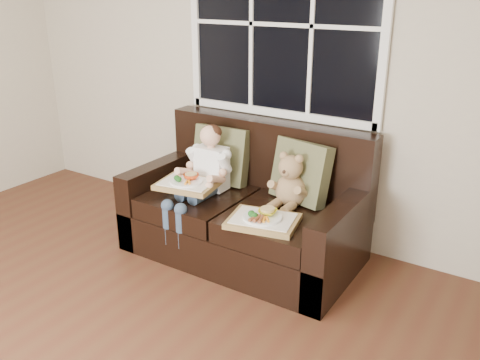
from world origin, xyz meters
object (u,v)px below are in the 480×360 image
Objects in this scene: loveseat at (247,214)px; teddy_bear at (290,184)px; tray_left at (187,183)px; tray_right at (263,220)px; child at (204,171)px.

loveseat is 0.45m from teddy_bear.
tray_left is 0.91× the size of tray_right.
tray_left is (-0.35, -0.27, 0.27)m from loveseat.
tray_left reaches higher than tray_right.
teddy_bear reaches higher than tray_left.
tray_left is at bearing -104.09° from child.
child is 0.69m from tray_right.
teddy_bear is at bearing 77.04° from tray_right.
child is at bearing 66.36° from tray_left.
tray_left is (-0.68, -0.30, -0.04)m from teddy_bear.
loveseat reaches higher than tray_right.
child is at bearing -165.80° from teddy_bear.
loveseat is 0.50m from tray_right.
child is 0.66m from teddy_bear.
tray_right is (0.68, -0.06, -0.09)m from tray_left.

